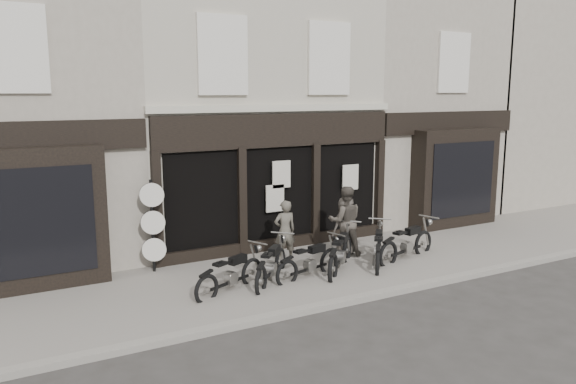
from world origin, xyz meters
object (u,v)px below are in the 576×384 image
motorcycle_5 (407,246)px  man_right (346,226)px  advert_sign_post (153,230)px  motorcycle_4 (379,251)px  man_centre (345,221)px  motorcycle_1 (271,268)px  motorcycle_2 (310,264)px  motorcycle_0 (231,277)px  motorcycle_3 (341,256)px  man_left (285,231)px

motorcycle_5 → man_right: 1.70m
advert_sign_post → motorcycle_4: bearing=-2.4°
man_centre → motorcycle_1: bearing=41.3°
man_centre → motorcycle_2: bearing=54.5°
motorcycle_5 → advert_sign_post: (-6.22, 2.07, 0.73)m
motorcycle_4 → man_right: bearing=56.1°
motorcycle_0 → man_centre: size_ratio=1.06×
motorcycle_4 → man_centre: bearing=59.4°
motorcycle_0 → advert_sign_post: size_ratio=0.83×
motorcycle_0 → motorcycle_3: size_ratio=1.06×
motorcycle_4 → man_centre: man_centre is taller
motorcycle_2 → man_centre: man_centre is taller
motorcycle_5 → motorcycle_1: bearing=163.3°
motorcycle_4 → man_centre: 1.24m
motorcycle_2 → man_centre: 2.13m
motorcycle_5 → man_left: bearing=141.3°
motorcycle_1 → man_centre: 2.89m
man_left → motorcycle_0: bearing=38.3°
motorcycle_5 → man_right: man_right is taller
motorcycle_0 → motorcycle_5: motorcycle_5 is taller
motorcycle_0 → man_right: size_ratio=1.26×
advert_sign_post → motorcycle_0: bearing=-42.3°
motorcycle_0 → motorcycle_1: bearing=-16.4°
motorcycle_3 → man_right: size_ratio=1.19×
man_centre → man_left: bearing=12.8°
motorcycle_2 → man_left: man_left is taller
motorcycle_0 → motorcycle_4: bearing=-23.6°
motorcycle_5 → motorcycle_0: bearing=165.3°
motorcycle_1 → motorcycle_5: motorcycle_5 is taller
motorcycle_4 → motorcycle_1: bearing=126.9°
motorcycle_3 → man_centre: bearing=6.9°
motorcycle_2 → motorcycle_5: size_ratio=0.92×
motorcycle_2 → advert_sign_post: advert_sign_post is taller
motorcycle_0 → motorcycle_3: bearing=-22.2°
motorcycle_0 → motorcycle_4: 4.13m
man_centre → advert_sign_post: advert_sign_post is taller
motorcycle_4 → motorcycle_5: 0.93m
motorcycle_0 → motorcycle_5: (5.06, 0.02, 0.03)m
motorcycle_0 → motorcycle_4: motorcycle_4 is taller
motorcycle_3 → man_centre: man_centre is taller
motorcycle_0 → man_left: man_left is taller
motorcycle_4 → man_right: size_ratio=1.20×
man_left → advert_sign_post: 3.33m
motorcycle_1 → man_right: bearing=-27.0°
motorcycle_5 → man_right: (-1.25, 1.06, 0.47)m
man_left → man_centre: (1.68, -0.30, 0.14)m
motorcycle_3 → motorcycle_5: (2.07, -0.08, -0.01)m
motorcycle_0 → motorcycle_2: (2.04, -0.03, -0.00)m
motorcycle_0 → motorcycle_3: 3.00m
motorcycle_3 → motorcycle_5: size_ratio=0.83×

